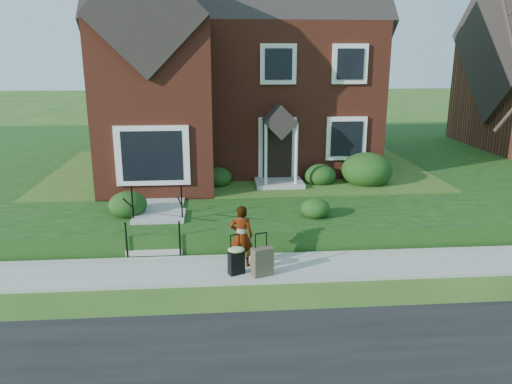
{
  "coord_description": "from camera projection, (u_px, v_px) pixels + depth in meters",
  "views": [
    {
      "loc": [
        -0.9,
        -10.85,
        4.97
      ],
      "look_at": [
        0.14,
        2.0,
        1.35
      ],
      "focal_mm": 35.0,
      "sensor_mm": 36.0,
      "label": 1
    }
  ],
  "objects": [
    {
      "name": "sidewalk",
      "position": [
        257.0,
        268.0,
        11.81
      ],
      "size": [
        60.0,
        1.6,
        0.08
      ],
      "primitive_type": "cube",
      "color": "#9E9B93",
      "rests_on": "ground"
    },
    {
      "name": "suitcase_black",
      "position": [
        236.0,
        259.0,
        11.32
      ],
      "size": [
        0.49,
        0.45,
        0.95
      ],
      "rotation": [
        0.0,
        0.0,
        0.43
      ],
      "color": "black",
      "rests_on": "sidewalk"
    },
    {
      "name": "suitcase_olive",
      "position": [
        262.0,
        261.0,
        11.26
      ],
      "size": [
        0.52,
        0.39,
        1.0
      ],
      "rotation": [
        0.0,
        0.0,
        0.33
      ],
      "color": "#4A4431",
      "rests_on": "sidewalk"
    },
    {
      "name": "walkway",
      "position": [
        168.0,
        190.0,
        16.26
      ],
      "size": [
        1.2,
        6.0,
        0.06
      ],
      "primitive_type": "cube",
      "color": "#9E9B93",
      "rests_on": "terrace"
    },
    {
      "name": "ground",
      "position": [
        257.0,
        270.0,
        11.82
      ],
      "size": [
        120.0,
        120.0,
        0.0
      ],
      "primitive_type": "plane",
      "color": "#2D5119",
      "rests_on": "ground"
    },
    {
      "name": "foundation_shrubs",
      "position": [
        259.0,
        174.0,
        16.43
      ],
      "size": [
        9.96,
        4.66,
        1.21
      ],
      "color": "black",
      "rests_on": "terrace"
    },
    {
      "name": "woman",
      "position": [
        241.0,
        236.0,
        11.68
      ],
      "size": [
        0.59,
        0.44,
        1.49
      ],
      "primitive_type": "imported",
      "rotation": [
        0.0,
        0.0,
        2.98
      ],
      "color": "#999999",
      "rests_on": "sidewalk"
    },
    {
      "name": "main_house",
      "position": [
        231.0,
        45.0,
        19.61
      ],
      "size": [
        10.4,
        10.2,
        9.4
      ],
      "color": "maroon",
      "rests_on": "terrace"
    },
    {
      "name": "front_steps",
      "position": [
        158.0,
        228.0,
        13.27
      ],
      "size": [
        1.4,
        2.02,
        1.5
      ],
      "color": "#9E9B93",
      "rests_on": "ground"
    },
    {
      "name": "terrace",
      "position": [
        325.0,
        160.0,
        22.52
      ],
      "size": [
        44.0,
        20.0,
        0.6
      ],
      "primitive_type": "cube",
      "color": "#15340E",
      "rests_on": "ground"
    }
  ]
}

